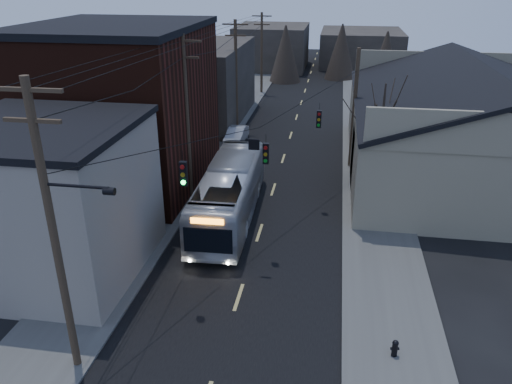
% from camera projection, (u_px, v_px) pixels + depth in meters
% --- Properties ---
extents(road_surface, '(9.00, 110.00, 0.02)m').
position_uv_depth(road_surface, '(288.00, 142.00, 41.82)').
color(road_surface, black).
rests_on(road_surface, ground).
extents(sidewalk_left, '(4.00, 110.00, 0.12)m').
position_uv_depth(sidewalk_left, '(213.00, 138.00, 42.75)').
color(sidewalk_left, '#474744').
rests_on(sidewalk_left, ground).
extents(sidewalk_right, '(4.00, 110.00, 0.12)m').
position_uv_depth(sidewalk_right, '(367.00, 146.00, 40.86)').
color(sidewalk_right, '#474744').
rests_on(sidewalk_right, ground).
extents(building_clapboard, '(8.00, 8.00, 7.00)m').
position_uv_depth(building_clapboard, '(48.00, 202.00, 22.76)').
color(building_clapboard, gray).
rests_on(building_clapboard, ground).
extents(building_brick, '(10.00, 12.00, 10.00)m').
position_uv_depth(building_brick, '(121.00, 109.00, 32.23)').
color(building_brick, black).
rests_on(building_brick, ground).
extents(building_left_far, '(9.00, 14.00, 7.00)m').
position_uv_depth(building_left_far, '(196.00, 83.00, 47.20)').
color(building_left_far, '#2D2924').
rests_on(building_left_far, ground).
extents(warehouse, '(16.16, 20.60, 7.73)m').
position_uv_depth(warehouse, '(470.00, 137.00, 34.34)').
color(warehouse, gray).
rests_on(warehouse, ground).
extents(building_far_left, '(10.00, 12.00, 6.00)m').
position_uv_depth(building_far_left, '(272.00, 47.00, 73.06)').
color(building_far_left, '#2D2924').
rests_on(building_far_left, ground).
extents(building_far_right, '(12.00, 14.00, 5.00)m').
position_uv_depth(building_far_right, '(361.00, 48.00, 75.89)').
color(building_far_right, '#2D2924').
rests_on(building_far_right, ground).
extents(bare_tree, '(0.40, 0.40, 7.20)m').
position_uv_depth(bare_tree, '(380.00, 142.00, 30.40)').
color(bare_tree, black).
rests_on(bare_tree, ground).
extents(utility_lines, '(11.24, 45.28, 10.50)m').
position_uv_depth(utility_lines, '(238.00, 99.00, 34.98)').
color(utility_lines, '#382B1E').
rests_on(utility_lines, ground).
extents(bus, '(3.06, 11.58, 3.20)m').
position_uv_depth(bus, '(229.00, 193.00, 28.42)').
color(bus, '#A6AAB2').
rests_on(bus, ground).
extents(parked_car, '(1.49, 4.00, 1.31)m').
position_uv_depth(parked_car, '(236.00, 135.00, 41.51)').
color(parked_car, '#ABADB3').
rests_on(parked_car, ground).
extents(fire_hydrant, '(0.33, 0.24, 0.69)m').
position_uv_depth(fire_hydrant, '(395.00, 347.00, 18.34)').
color(fire_hydrant, black).
rests_on(fire_hydrant, sidewalk_right).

